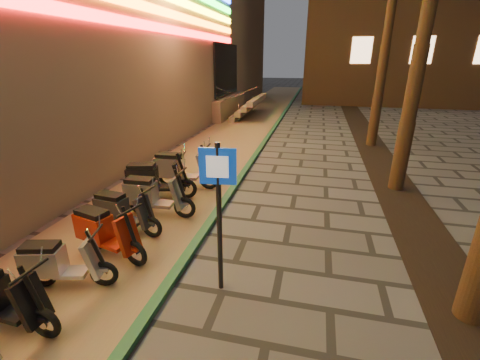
% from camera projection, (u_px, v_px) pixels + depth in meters
% --- Properties ---
extents(parking_strip, '(3.40, 60.00, 0.01)m').
position_uv_depth(parking_strip, '(219.00, 148.00, 13.25)').
color(parking_strip, '#8C7251').
rests_on(parking_strip, ground).
extents(green_curb, '(0.18, 60.00, 0.10)m').
position_uv_depth(green_curb, '(259.00, 150.00, 12.86)').
color(green_curb, '#246038').
rests_on(green_curb, ground).
extents(planting_strip, '(1.20, 40.00, 0.02)m').
position_uv_depth(planting_strip, '(413.00, 220.00, 7.36)').
color(planting_strip, black).
rests_on(planting_strip, ground).
extents(pedestrian_sign, '(0.53, 0.11, 2.43)m').
position_uv_depth(pedestrian_sign, '(219.00, 200.00, 4.66)').
color(pedestrian_sign, black).
rests_on(pedestrian_sign, ground).
extents(scooter_5, '(1.47, 0.72, 1.04)m').
position_uv_depth(scooter_5, '(58.00, 263.00, 5.10)').
color(scooter_5, black).
rests_on(scooter_5, ground).
extents(scooter_6, '(1.62, 0.79, 1.14)m').
position_uv_depth(scooter_6, '(104.00, 231.00, 5.94)').
color(scooter_6, black).
rests_on(scooter_6, ground).
extents(scooter_7, '(1.56, 0.60, 1.09)m').
position_uv_depth(scooter_7, '(121.00, 211.00, 6.76)').
color(scooter_7, black).
rests_on(scooter_7, ground).
extents(scooter_8, '(1.69, 0.59, 1.19)m').
position_uv_depth(scooter_8, '(151.00, 195.00, 7.46)').
color(scooter_8, black).
rests_on(scooter_8, ground).
extents(scooter_9, '(1.78, 0.86, 1.26)m').
position_uv_depth(scooter_9, '(153.00, 179.00, 8.33)').
color(scooter_9, black).
rests_on(scooter_9, ground).
extents(scooter_10, '(1.84, 0.64, 1.29)m').
position_uv_depth(scooter_10, '(179.00, 169.00, 9.08)').
color(scooter_10, black).
rests_on(scooter_10, ground).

